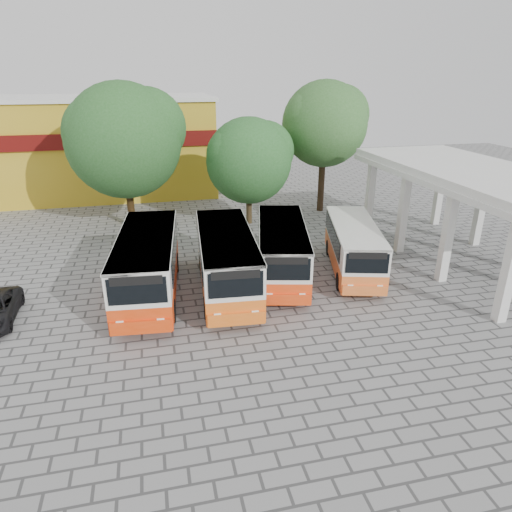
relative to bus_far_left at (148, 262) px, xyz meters
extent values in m
plane|color=gray|center=(7.07, -3.47, -1.78)|extent=(90.00, 90.00, 0.00)
cube|color=silver|center=(14.92, -5.97, 0.72)|extent=(0.45, 0.45, 5.00)
cube|color=silver|center=(14.92, 7.03, 0.72)|extent=(0.45, 0.45, 5.00)
cube|color=silver|center=(20.22, 7.03, 0.72)|extent=(0.45, 0.45, 5.00)
cube|color=silver|center=(17.57, 0.53, 3.42)|extent=(6.60, 15.60, 0.40)
cube|color=silver|center=(17.57, 0.53, 3.07)|extent=(6.80, 15.80, 0.30)
cube|color=gold|center=(-3.93, 22.53, 2.22)|extent=(20.00, 10.00, 8.00)
cube|color=#590C0A|center=(-3.93, 17.43, 3.42)|extent=(20.00, 0.20, 1.20)
cube|color=silver|center=(-3.93, 22.53, 6.37)|extent=(20.40, 10.40, 0.30)
cube|color=#E63909|center=(0.00, 0.01, -0.82)|extent=(3.33, 8.68, 1.11)
cube|color=silver|center=(0.00, 0.01, 0.52)|extent=(3.33, 8.68, 1.56)
cube|color=silver|center=(0.00, 0.01, 1.23)|extent=(3.38, 8.68, 0.13)
cube|color=black|center=(-1.29, 0.01, 0.53)|extent=(0.71, 6.97, 1.11)
cube|color=black|center=(1.29, 0.01, 0.53)|extent=(0.71, 6.97, 1.11)
cube|color=black|center=(0.00, -4.25, 0.53)|extent=(2.27, 0.26, 1.11)
cube|color=black|center=(0.00, -4.25, 0.98)|extent=(2.01, 0.25, 0.36)
cylinder|color=black|center=(-1.14, -2.74, -1.25)|extent=(0.30, 1.06, 1.06)
cylinder|color=black|center=(1.14, -2.74, -1.25)|extent=(0.30, 1.06, 1.06)
cylinder|color=black|center=(-1.14, 2.77, -1.25)|extent=(0.30, 1.06, 1.06)
cylinder|color=black|center=(1.14, 2.77, -1.25)|extent=(0.30, 1.06, 1.06)
cube|color=orange|center=(3.76, -0.28, -0.84)|extent=(3.10, 8.48, 1.09)
cube|color=silver|center=(3.76, -0.28, 0.47)|extent=(3.10, 8.48, 1.53)
cube|color=silver|center=(3.76, -0.28, 1.17)|extent=(3.15, 8.48, 0.12)
cube|color=black|center=(2.49, -0.28, 0.49)|extent=(0.56, 6.85, 1.09)
cube|color=black|center=(5.02, -0.28, 0.49)|extent=(0.56, 6.85, 1.09)
cube|color=black|center=(3.76, -4.46, 0.49)|extent=(2.23, 0.22, 1.09)
cube|color=black|center=(3.76, -4.46, 0.92)|extent=(1.97, 0.21, 0.35)
cylinder|color=black|center=(2.63, -2.98, -1.26)|extent=(0.29, 1.04, 1.04)
cylinder|color=black|center=(4.88, -2.98, -1.26)|extent=(0.29, 1.04, 1.04)
cylinder|color=black|center=(2.63, 2.43, -1.26)|extent=(0.29, 1.04, 1.04)
cylinder|color=black|center=(4.88, 2.43, -1.26)|extent=(0.29, 1.04, 1.04)
cube|color=#F2410F|center=(6.87, 0.68, -0.89)|extent=(4.11, 8.18, 1.03)
cube|color=silver|center=(6.87, 0.68, 0.35)|extent=(4.11, 8.18, 1.44)
cube|color=silver|center=(6.87, 0.68, 1.01)|extent=(4.16, 8.19, 0.12)
cube|color=black|center=(5.68, 0.68, 0.36)|extent=(1.55, 6.31, 1.03)
cube|color=black|center=(8.07, 0.68, 0.36)|extent=(1.55, 6.31, 1.03)
cube|color=black|center=(6.87, -3.26, 0.36)|extent=(2.06, 0.54, 1.03)
cube|color=black|center=(6.87, -3.26, 0.77)|extent=(1.83, 0.49, 0.33)
cylinder|color=black|center=(5.81, -1.87, -1.29)|extent=(0.27, 0.98, 0.98)
cylinder|color=black|center=(7.93, -1.87, -1.29)|extent=(0.27, 0.98, 0.98)
cylinder|color=black|center=(5.81, 3.23, -1.29)|extent=(0.27, 0.98, 0.98)
cylinder|color=black|center=(7.93, 3.23, -1.29)|extent=(0.27, 0.98, 0.98)
cube|color=orange|center=(10.84, 0.52, -0.95)|extent=(4.05, 7.67, 0.96)
cube|color=silver|center=(10.84, 0.52, 0.21)|extent=(4.05, 7.67, 1.35)
cube|color=silver|center=(10.84, 0.52, 0.83)|extent=(4.10, 7.68, 0.11)
cube|color=black|center=(9.72, 0.52, 0.22)|extent=(1.64, 5.86, 0.96)
cube|color=black|center=(11.96, 0.52, 0.22)|extent=(1.64, 5.86, 0.96)
cube|color=black|center=(10.84, -3.17, 0.22)|extent=(1.92, 0.57, 0.96)
cube|color=black|center=(10.84, -3.17, 0.61)|extent=(1.70, 0.52, 0.31)
cylinder|color=black|center=(9.85, -1.86, -1.32)|extent=(0.26, 0.92, 0.92)
cylinder|color=black|center=(11.83, -1.86, -1.32)|extent=(0.26, 0.92, 0.92)
cylinder|color=black|center=(9.85, 2.91, -1.32)|extent=(0.26, 0.92, 0.92)
cylinder|color=black|center=(11.83, 2.91, -1.32)|extent=(0.26, 0.92, 0.92)
cylinder|color=#35230F|center=(-1.06, 11.39, 0.48)|extent=(0.49, 0.49, 4.51)
sphere|color=#22561F|center=(-1.06, 11.39, 4.18)|extent=(7.62, 7.62, 7.62)
sphere|color=#22561F|center=(0.47, 11.69, 4.95)|extent=(5.33, 5.33, 5.33)
sphere|color=#22561F|center=(-2.39, 11.19, 4.76)|extent=(4.95, 4.95, 4.95)
cylinder|color=#40321C|center=(7.19, 10.26, -0.06)|extent=(0.41, 0.41, 3.43)
sphere|color=#225A21|center=(7.19, 10.26, 2.72)|extent=(5.93, 5.93, 5.93)
sphere|color=#225A21|center=(8.37, 10.56, 3.32)|extent=(4.15, 4.15, 4.15)
sphere|color=#225A21|center=(6.15, 10.06, 3.17)|extent=(3.85, 3.85, 3.85)
cylinder|color=#382718|center=(13.35, 12.16, 0.56)|extent=(0.49, 0.49, 4.68)
sphere|color=#2E5D25|center=(13.35, 12.16, 4.85)|extent=(6.29, 6.29, 6.29)
sphere|color=#2E5D25|center=(14.61, 12.46, 5.48)|extent=(4.40, 4.40, 4.40)
sphere|color=#2E5D25|center=(12.25, 11.96, 5.32)|extent=(4.09, 4.09, 4.09)
camera|label=1|loc=(0.50, -20.71, 8.40)|focal=32.00mm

